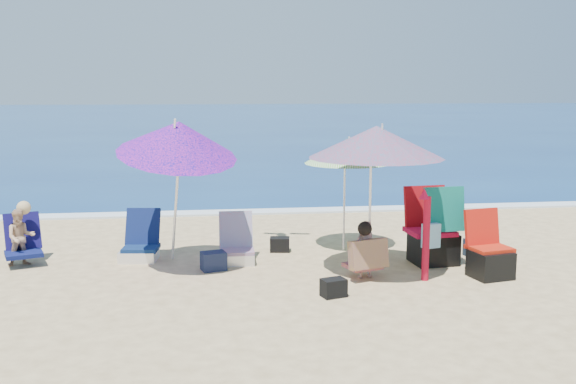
{
  "coord_description": "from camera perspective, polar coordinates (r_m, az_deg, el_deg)",
  "views": [
    {
      "loc": [
        -1.46,
        -8.2,
        2.62
      ],
      "look_at": [
        -0.3,
        1.0,
        1.1
      ],
      "focal_mm": 40.71,
      "sensor_mm": 36.0,
      "label": 1
    }
  ],
  "objects": [
    {
      "name": "bag_navy_a",
      "position": [
        9.45,
        -6.52,
        -6.01
      ],
      "size": [
        0.39,
        0.32,
        0.26
      ],
      "color": "#1A2039",
      "rests_on": "ground"
    },
    {
      "name": "umbrella_turquoise",
      "position": [
        8.91,
        7.71,
        4.34
      ],
      "size": [
        2.38,
        2.38,
        2.12
      ],
      "color": "white",
      "rests_on": "ground"
    },
    {
      "name": "bag_black_a",
      "position": [
        10.43,
        -0.73,
        -4.6
      ],
      "size": [
        0.33,
        0.26,
        0.22
      ],
      "color": "black",
      "rests_on": "ground"
    },
    {
      "name": "sea",
      "position": [
        53.29,
        -5.65,
        6.37
      ],
      "size": [
        120.0,
        80.0,
        0.12
      ],
      "color": "navy",
      "rests_on": "ground"
    },
    {
      "name": "bag_navy_b",
      "position": [
        10.54,
        16.18,
        -4.72
      ],
      "size": [
        0.36,
        0.28,
        0.26
      ],
      "color": "#172234",
      "rests_on": "ground"
    },
    {
      "name": "camp_chair_right",
      "position": [
        9.9,
        12.61,
        -3.71
      ],
      "size": [
        0.75,
        0.9,
        1.19
      ],
      "color": "red",
      "rests_on": "ground"
    },
    {
      "name": "furled_umbrella",
      "position": [
        8.96,
        11.94,
        -3.27
      ],
      "size": [
        0.2,
        0.17,
        1.27
      ],
      "color": "#AA0C22",
      "rests_on": "ground"
    },
    {
      "name": "umbrella_blue",
      "position": [
        9.21,
        -9.59,
        4.64
      ],
      "size": [
        2.23,
        2.27,
        2.31
      ],
      "color": "silver",
      "rests_on": "ground"
    },
    {
      "name": "umbrella_striped",
      "position": [
        10.39,
        5.18,
        3.56
      ],
      "size": [
        1.68,
        1.68,
        1.82
      ],
      "color": "white",
      "rests_on": "ground"
    },
    {
      "name": "foam",
      "position": [
        13.63,
        -0.91,
        -1.7
      ],
      "size": [
        120.0,
        0.5,
        0.04
      ],
      "color": "white",
      "rests_on": "ground"
    },
    {
      "name": "camp_chair_left",
      "position": [
        9.45,
        17.17,
        -5.48
      ],
      "size": [
        0.63,
        0.66,
        0.92
      ],
      "color": "#B6200D",
      "rests_on": "ground"
    },
    {
      "name": "bag_black_b",
      "position": [
        8.27,
        4.0,
        -8.35
      ],
      "size": [
        0.34,
        0.28,
        0.23
      ],
      "color": "black",
      "rests_on": "ground"
    },
    {
      "name": "person_left",
      "position": [
        10.38,
        -22.26,
        -3.62
      ],
      "size": [
        0.68,
        0.82,
        0.93
      ],
      "color": "tan",
      "rests_on": "ground"
    },
    {
      "name": "ground",
      "position": [
        8.73,
        2.81,
        -8.16
      ],
      "size": [
        120.0,
        120.0,
        0.0
      ],
      "color": "#D8BC84",
      "rests_on": "ground"
    },
    {
      "name": "person_center",
      "position": [
        8.98,
        6.8,
        -5.13
      ],
      "size": [
        0.6,
        0.6,
        0.81
      ],
      "color": "tan",
      "rests_on": "ground"
    },
    {
      "name": "chair_navy",
      "position": [
        10.2,
        -12.78,
        -4.67
      ],
      "size": [
        0.62,
        0.71,
        0.74
      ],
      "color": "#0D224B",
      "rests_on": "ground"
    },
    {
      "name": "bag_tan",
      "position": [
        10.19,
        7.26,
        -4.87
      ],
      "size": [
        0.38,
        0.33,
        0.27
      ],
      "color": "tan",
      "rests_on": "ground"
    },
    {
      "name": "chair_rainbow",
      "position": [
        9.83,
        -4.54,
        -5.02
      ],
      "size": [
        0.53,
        0.65,
        0.72
      ],
      "color": "#DB554D",
      "rests_on": "ground"
    }
  ]
}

